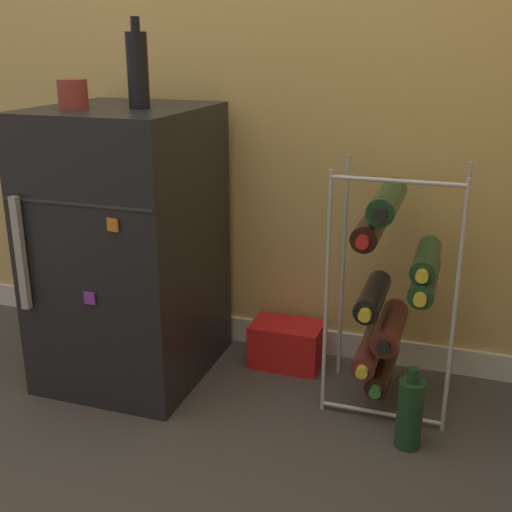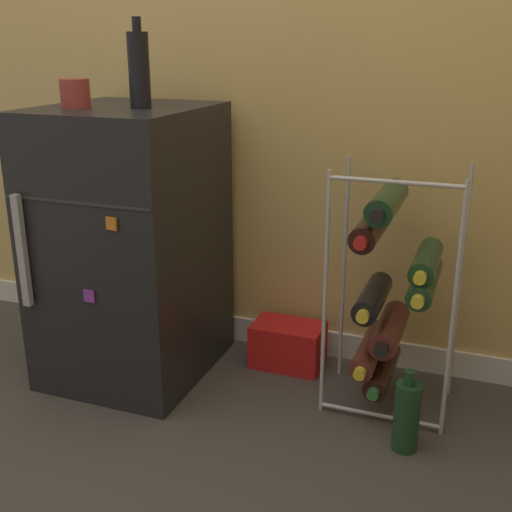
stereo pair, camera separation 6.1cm
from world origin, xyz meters
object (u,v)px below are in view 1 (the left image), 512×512
(fridge_top_cup, at_px, (73,94))
(loose_bottle_floor, at_px, (410,413))
(soda_box, at_px, (287,344))
(wine_rack, at_px, (390,289))
(fridge_top_bottle, at_px, (138,69))
(mini_fridge, at_px, (129,246))

(fridge_top_cup, bearing_deg, loose_bottle_floor, -3.72)
(soda_box, xyz_separation_m, fridge_top_cup, (-0.57, -0.28, 0.84))
(wine_rack, xyz_separation_m, fridge_top_bottle, (-0.74, -0.09, 0.61))
(wine_rack, relative_size, soda_box, 3.09)
(mini_fridge, bearing_deg, soda_box, 21.28)
(mini_fridge, height_order, fridge_top_bottle, fridge_top_bottle)
(mini_fridge, height_order, soda_box, mini_fridge)
(wine_rack, xyz_separation_m, fridge_top_cup, (-0.92, -0.15, 0.54))
(mini_fridge, distance_m, fridge_top_cup, 0.49)
(loose_bottle_floor, bearing_deg, fridge_top_cup, 176.28)
(fridge_top_cup, bearing_deg, fridge_top_bottle, 18.67)
(wine_rack, height_order, fridge_top_cup, fridge_top_cup)
(wine_rack, height_order, soda_box, wine_rack)
(wine_rack, bearing_deg, soda_box, 160.60)
(mini_fridge, xyz_separation_m, wine_rack, (0.82, 0.06, -0.07))
(wine_rack, height_order, fridge_top_bottle, fridge_top_bottle)
(wine_rack, bearing_deg, mini_fridge, -175.60)
(mini_fridge, relative_size, wine_rack, 1.19)
(mini_fridge, xyz_separation_m, fridge_top_bottle, (0.08, -0.03, 0.54))
(soda_box, bearing_deg, loose_bottle_floor, -37.48)
(soda_box, bearing_deg, fridge_top_cup, -154.39)
(fridge_top_bottle, distance_m, loose_bottle_floor, 1.22)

